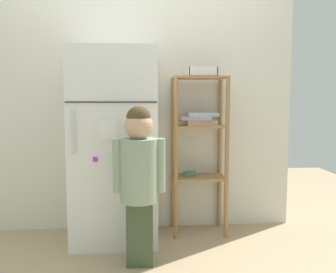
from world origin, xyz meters
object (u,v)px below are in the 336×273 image
at_px(pantry_shelf_unit, 199,137).
at_px(fruit_bin, 201,72).
at_px(refrigerator, 115,146).
at_px(child_standing, 139,170).

height_order(pantry_shelf_unit, fruit_bin, fruit_bin).
bearing_deg(pantry_shelf_unit, refrigerator, -170.10).
height_order(refrigerator, pantry_shelf_unit, refrigerator).
distance_m(refrigerator, child_standing, 0.53).
relative_size(refrigerator, pantry_shelf_unit, 1.15).
xyz_separation_m(child_standing, fruit_bin, (0.52, 0.60, 0.71)).
bearing_deg(child_standing, fruit_bin, 48.91).
xyz_separation_m(child_standing, pantry_shelf_unit, (0.51, 0.60, 0.16)).
bearing_deg(refrigerator, fruit_bin, 9.42).
xyz_separation_m(refrigerator, pantry_shelf_unit, (0.71, 0.12, 0.06)).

